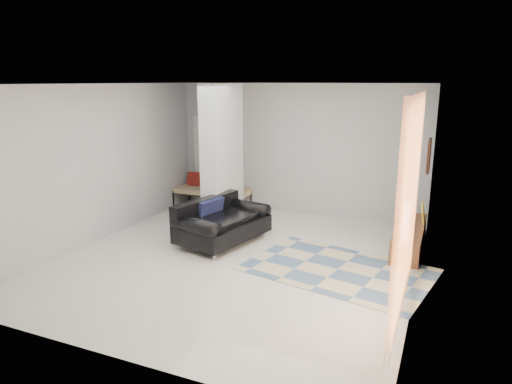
% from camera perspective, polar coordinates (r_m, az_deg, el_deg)
% --- Properties ---
extents(floor, '(6.00, 6.00, 0.00)m').
position_cam_1_polar(floor, '(7.57, -2.15, -8.35)').
color(floor, beige).
rests_on(floor, ground).
extents(ceiling, '(6.00, 6.00, 0.00)m').
position_cam_1_polar(ceiling, '(7.02, -2.36, 13.34)').
color(ceiling, white).
rests_on(ceiling, wall_back).
extents(wall_back, '(6.00, 0.00, 6.00)m').
position_cam_1_polar(wall_back, '(9.92, 5.20, 5.31)').
color(wall_back, '#B3B5B8').
rests_on(wall_back, ground).
extents(wall_front, '(6.00, 0.00, 6.00)m').
position_cam_1_polar(wall_front, '(4.72, -18.05, -4.83)').
color(wall_front, '#B3B5B8').
rests_on(wall_front, ground).
extents(wall_left, '(0.00, 6.00, 6.00)m').
position_cam_1_polar(wall_left, '(8.69, -18.92, 3.41)').
color(wall_left, '#B3B5B8').
rests_on(wall_left, ground).
extents(wall_right, '(0.00, 6.00, 6.00)m').
position_cam_1_polar(wall_right, '(6.51, 20.21, 0.03)').
color(wall_right, '#B3B5B8').
rests_on(wall_right, ground).
extents(partition_column, '(0.35, 1.20, 2.80)m').
position_cam_1_polar(partition_column, '(9.06, -4.23, 4.52)').
color(partition_column, silver).
rests_on(partition_column, floor).
extents(hallway_door, '(0.85, 0.06, 2.04)m').
position_cam_1_polar(hallway_door, '(10.77, -5.62, 3.92)').
color(hallway_door, white).
rests_on(hallway_door, floor).
extents(curtain, '(0.00, 2.55, 2.55)m').
position_cam_1_polar(curtain, '(5.39, 18.67, -2.05)').
color(curtain, orange).
rests_on(curtain, wall_right).
extents(wall_art, '(0.04, 0.45, 0.55)m').
position_cam_1_polar(wall_art, '(8.03, 20.82, 4.27)').
color(wall_art, '#35190E').
rests_on(wall_art, wall_right).
extents(media_console, '(0.45, 1.87, 0.80)m').
position_cam_1_polar(media_console, '(8.38, 18.61, -5.39)').
color(media_console, brown).
rests_on(media_console, floor).
extents(loveseat, '(1.35, 1.87, 0.76)m').
position_cam_1_polar(loveseat, '(8.28, -4.49, -3.84)').
color(loveseat, silver).
rests_on(loveseat, floor).
extents(daybed, '(1.69, 0.72, 0.77)m').
position_cam_1_polar(daybed, '(10.52, -5.58, 0.34)').
color(daybed, black).
rests_on(daybed, floor).
extents(area_rug, '(3.03, 2.32, 0.01)m').
position_cam_1_polar(area_rug, '(7.27, 10.19, -9.50)').
color(area_rug, beige).
rests_on(area_rug, floor).
extents(cylinder_lamp, '(0.11, 0.11, 0.62)m').
position_cam_1_polar(cylinder_lamp, '(7.47, 18.23, -3.60)').
color(cylinder_lamp, beige).
rests_on(cylinder_lamp, media_console).
extents(bronze_figurine, '(0.16, 0.16, 0.27)m').
position_cam_1_polar(bronze_figurine, '(8.64, 18.66, -2.52)').
color(bronze_figurine, black).
rests_on(bronze_figurine, media_console).
extents(vase, '(0.20, 0.20, 0.20)m').
position_cam_1_polar(vase, '(8.08, 18.29, -3.85)').
color(vase, silver).
rests_on(vase, media_console).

